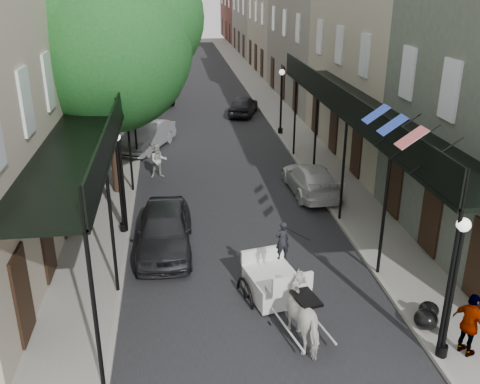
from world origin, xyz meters
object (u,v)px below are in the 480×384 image
object	(u,v)px
car_left_near	(165,230)
car_left_far	(152,92)
lamppost_right_far	(281,101)
tree_near	(116,38)
horse	(307,314)
pedestrian_walking	(158,161)
car_right_near	(310,179)
car_right_far	(243,105)
lamppost_right_near	(453,288)
lamppost_left	(120,181)
car_left_mid	(146,136)
tree_far	(135,24)
pedestrian_sidewalk_left	(97,154)
pedestrian_sidewalk_right	(470,325)
carriage	(269,260)

from	to	relation	value
car_left_near	car_left_far	xyz separation A→B (m)	(-1.00, 23.18, 0.01)
car_left_near	lamppost_right_far	bearing A→B (deg)	65.33
tree_near	car_left_near	distance (m)	8.18
lamppost_right_far	car_left_far	world-z (taller)	lamppost_right_far
horse	pedestrian_walking	distance (m)	13.20
pedestrian_walking	car_right_near	bearing A→B (deg)	-34.35
lamppost_right_far	car_right_far	bearing A→B (deg)	106.24
lamppost_right_near	car_left_near	distance (m)	9.46
pedestrian_walking	car_right_near	size ratio (longest dim) A/B	0.37
lamppost_left	car_left_mid	distance (m)	10.27
lamppost_left	car_right_near	distance (m)	8.38
lamppost_right_far	car_left_far	distance (m)	12.47
lamppost_right_near	car_left_mid	world-z (taller)	lamppost_right_near
tree_far	pedestrian_sidewalk_left	bearing A→B (deg)	-97.88
pedestrian_walking	car_left_far	distance (m)	15.98
horse	pedestrian_sidewalk_right	distance (m)	3.91
lamppost_left	horse	bearing A→B (deg)	-53.39
pedestrian_walking	car_right_far	world-z (taller)	pedestrian_walking
horse	pedestrian_sidewalk_left	bearing A→B (deg)	-76.55
tree_far	car_right_near	bearing A→B (deg)	-62.67
car_right_far	car_left_near	bearing A→B (deg)	93.08
pedestrian_sidewalk_right	car_right_near	bearing A→B (deg)	-16.82
lamppost_left	lamppost_right_far	distance (m)	14.53
pedestrian_sidewalk_right	car_left_near	world-z (taller)	pedestrian_sidewalk_right
lamppost_left	lamppost_right_far	xyz separation A→B (m)	(8.20, 12.00, 0.00)
car_left_far	lamppost_right_near	bearing A→B (deg)	-88.07
lamppost_right_far	car_left_near	xyz separation A→B (m)	(-6.70, -13.45, -1.28)
pedestrian_walking	car_right_near	xyz separation A→B (m)	(6.50, -2.76, -0.18)
car_left_near	car_right_far	world-z (taller)	car_left_near
car_left_far	tree_far	bearing A→B (deg)	-112.88
tree_near	carriage	distance (m)	11.17
tree_far	car_right_near	size ratio (longest dim) A/B	1.98
pedestrian_sidewalk_left	car_left_mid	xyz separation A→B (m)	(2.20, 3.23, -0.14)
car_left_far	car_right_near	world-z (taller)	car_left_far
tree_far	lamppost_left	distance (m)	18.57
pedestrian_sidewalk_right	lamppost_right_near	bearing A→B (deg)	67.36
lamppost_right_far	pedestrian_sidewalk_right	bearing A→B (deg)	-88.22
pedestrian_sidewalk_right	car_right_far	bearing A→B (deg)	-17.82
car_left_near	lamppost_left	bearing A→B (deg)	137.74
horse	tree_far	bearing A→B (deg)	-90.95
pedestrian_walking	pedestrian_sidewalk_left	size ratio (longest dim) A/B	1.06
tree_near	horse	world-z (taller)	tree_near
tree_near	lamppost_right_far	size ratio (longest dim) A/B	2.60
pedestrian_sidewalk_left	pedestrian_sidewalk_right	distance (m)	18.27
tree_near	pedestrian_sidewalk_right	size ratio (longest dim) A/B	5.77
lamppost_right_far	pedestrian_walking	distance (m)	9.45
car_left_near	car_left_far	distance (m)	23.20
pedestrian_sidewalk_left	car_left_near	world-z (taller)	pedestrian_sidewalk_left
horse	car_left_far	bearing A→B (deg)	-93.64
tree_near	carriage	xyz separation A→B (m)	(4.63, -8.58, -5.44)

